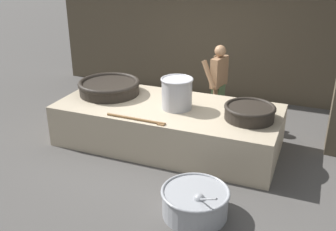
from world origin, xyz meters
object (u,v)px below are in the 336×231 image
(giant_wok_far, at_px, (250,112))
(cook, at_px, (218,82))
(stock_pot, at_px, (177,93))
(prep_bowl_vegetables, at_px, (195,201))
(giant_wok_near, at_px, (109,87))

(giant_wok_far, height_order, cook, cook)
(giant_wok_far, height_order, stock_pot, stock_pot)
(cook, relative_size, prep_bowl_vegetables, 1.52)
(giant_wok_far, distance_m, cook, 1.57)
(giant_wok_near, xyz_separation_m, cook, (1.87, 1.09, -0.01))
(stock_pot, bearing_deg, cook, 72.76)
(stock_pot, relative_size, prep_bowl_vegetables, 0.53)
(giant_wok_near, height_order, stock_pot, stock_pot)
(giant_wok_near, height_order, giant_wok_far, giant_wok_near)
(stock_pot, distance_m, prep_bowl_vegetables, 2.19)
(stock_pot, height_order, prep_bowl_vegetables, stock_pot)
(giant_wok_far, bearing_deg, prep_bowl_vegetables, -100.66)
(giant_wok_near, distance_m, giant_wok_far, 2.77)
(giant_wok_near, relative_size, cook, 0.73)
(giant_wok_near, bearing_deg, cook, 30.12)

